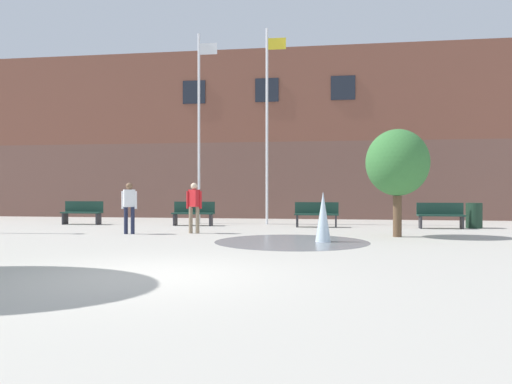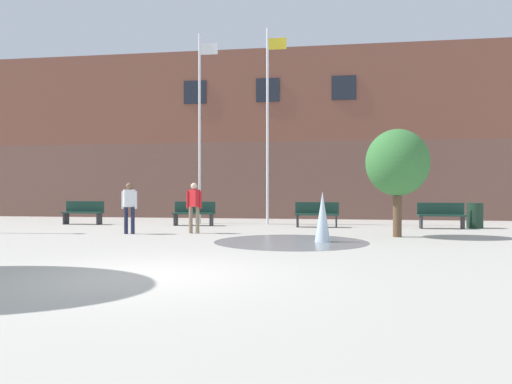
% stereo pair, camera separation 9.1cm
% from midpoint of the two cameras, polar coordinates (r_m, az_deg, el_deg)
% --- Properties ---
extents(ground_plane, '(100.00, 100.00, 0.00)m').
position_cam_midpoint_polar(ground_plane, '(8.40, -12.46, -9.28)').
color(ground_plane, '#B2ADA3').
extents(library_building, '(36.00, 6.05, 7.98)m').
position_cam_midpoint_polar(library_building, '(26.40, 1.98, 6.01)').
color(library_building, brown).
rests_on(library_building, ground).
extents(splash_fountain, '(4.09, 4.09, 1.34)m').
position_cam_midpoint_polar(splash_fountain, '(13.27, 6.16, -3.87)').
color(splash_fountain, gray).
rests_on(splash_fountain, ground).
extents(park_bench_far_left, '(1.60, 0.44, 0.91)m').
position_cam_midpoint_polar(park_bench_far_left, '(20.81, -19.33, -2.19)').
color(park_bench_far_left, '#28282D').
rests_on(park_bench_far_left, ground).
extents(park_bench_left_of_flagpoles, '(1.60, 0.44, 0.91)m').
position_cam_midpoint_polar(park_bench_left_of_flagpoles, '(19.16, -7.29, -2.39)').
color(park_bench_left_of_flagpoles, '#28282D').
rests_on(park_bench_left_of_flagpoles, ground).
extents(park_bench_center, '(1.60, 0.44, 0.91)m').
position_cam_midpoint_polar(park_bench_center, '(18.37, 6.79, -2.51)').
color(park_bench_center, '#28282D').
rests_on(park_bench_center, ground).
extents(park_bench_far_right, '(1.60, 0.44, 0.91)m').
position_cam_midpoint_polar(park_bench_far_right, '(18.74, 20.22, -2.48)').
color(park_bench_far_right, '#28282D').
rests_on(park_bench_far_right, ground).
extents(adult_near_bench, '(0.50, 0.35, 1.59)m').
position_cam_midpoint_polar(adult_near_bench, '(15.81, -7.25, -1.33)').
color(adult_near_bench, '#89755B').
rests_on(adult_near_bench, ground).
extents(teen_by_trashcan, '(0.50, 0.35, 1.59)m').
position_cam_midpoint_polar(teen_by_trashcan, '(15.96, -14.44, -1.33)').
color(teen_by_trashcan, '#1E233D').
rests_on(teen_by_trashcan, ground).
extents(flagpole_left, '(0.80, 0.10, 7.65)m').
position_cam_midpoint_polar(flagpole_left, '(20.41, -6.58, 7.88)').
color(flagpole_left, silver).
rests_on(flagpole_left, ground).
extents(flagpole_right, '(0.80, 0.10, 7.74)m').
position_cam_midpoint_polar(flagpole_right, '(19.89, 1.21, 8.21)').
color(flagpole_right, silver).
rests_on(flagpole_right, ground).
extents(trash_can, '(0.56, 0.56, 0.90)m').
position_cam_midpoint_polar(trash_can, '(19.38, 23.53, -2.48)').
color(trash_can, '#193323').
rests_on(trash_can, ground).
extents(street_tree_near_building, '(1.83, 1.83, 3.14)m').
position_cam_midpoint_polar(street_tree_near_building, '(15.11, 15.69, 3.20)').
color(street_tree_near_building, brown).
rests_on(street_tree_near_building, ground).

